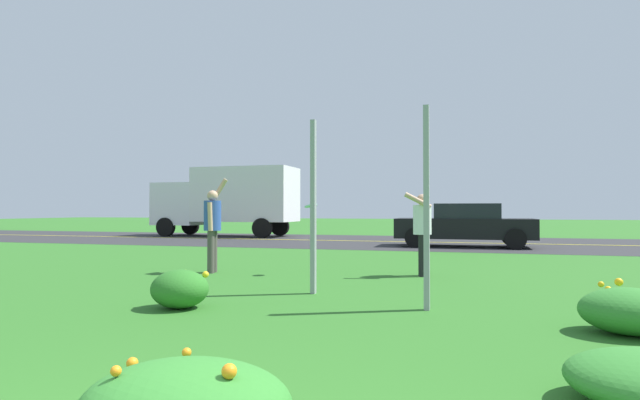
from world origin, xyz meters
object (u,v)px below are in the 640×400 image
Objects in this scene: sign_post_by_roadside at (427,207)px; sign_post_near_path at (313,206)px; car_black_center_left at (465,225)px; box_truck_white at (228,198)px; person_thrower_blue_shirt at (213,223)px; frisbee_pale_blue at (311,206)px; person_catcher_white_shirt at (422,227)px.

sign_post_near_path is at bearing 155.14° from sign_post_by_roadside.
car_black_center_left is 0.67× the size of box_truck_white.
sign_post_by_roadside is 11.50m from car_black_center_left.
person_thrower_blue_shirt is 0.28× the size of box_truck_white.
person_thrower_blue_shirt is at bearing -171.62° from frisbee_pale_blue.
box_truck_white reaches higher than sign_post_by_roadside.
sign_post_near_path reaches higher than person_catcher_white_shirt.
car_black_center_left is 11.57m from box_truck_white.
person_thrower_blue_shirt is (-2.66, 1.86, -0.31)m from sign_post_near_path.
sign_post_by_roadside is at bearing -84.03° from person_catcher_white_shirt.
box_truck_white is (-10.43, 15.53, 0.53)m from sign_post_by_roadside.
person_catcher_white_shirt is at bearing 61.16° from sign_post_near_path.
person_catcher_white_shirt is at bearing 95.97° from sign_post_by_roadside.
sign_post_by_roadside is at bearing -56.13° from box_truck_white.
sign_post_by_roadside reaches higher than person_thrower_blue_shirt.
box_truck_white is (-8.70, 14.74, 0.51)m from sign_post_near_path.
sign_post_near_path is at bearing -101.03° from car_black_center_left.
sign_post_near_path is at bearing -59.43° from box_truck_white.
sign_post_near_path reaches higher than sign_post_by_roadside.
person_catcher_white_shirt is 0.24× the size of box_truck_white.
sign_post_by_roadside is at bearing -31.29° from person_thrower_blue_shirt.
sign_post_near_path is 1.38× the size of person_thrower_blue_shirt.
sign_post_near_path is 0.39× the size of box_truck_white.
car_black_center_left is at bearing -20.60° from box_truck_white.
person_thrower_blue_shirt is at bearing -118.25° from car_black_center_left.
sign_post_by_roadside reaches higher than car_black_center_left.
car_black_center_left is at bearing 88.20° from sign_post_by_roadside.
box_truck_white is (-6.05, 12.87, 0.82)m from person_thrower_blue_shirt.
sign_post_near_path is at bearing -71.83° from frisbee_pale_blue.
box_truck_white is at bearing 129.48° from person_catcher_white_shirt.
person_catcher_white_shirt is 15.88m from box_truck_white.
sign_post_near_path is 0.58× the size of car_black_center_left.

